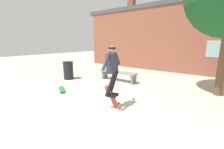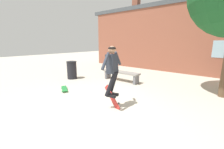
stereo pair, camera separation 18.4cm
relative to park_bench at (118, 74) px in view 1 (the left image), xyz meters
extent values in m
plane|color=beige|center=(1.36, -3.11, -0.37)|extent=(40.00, 40.00, 0.00)
cube|color=#93513D|center=(1.36, 4.07, 1.72)|extent=(13.70, 0.40, 4.18)
cube|color=#474C51|center=(1.36, 4.07, 3.95)|extent=(14.38, 0.52, 0.27)
cube|color=brown|center=(-1.77, 4.07, 4.50)|extent=(0.44, 0.44, 0.84)
cube|color=#99B7C6|center=(3.58, 3.86, 1.19)|extent=(0.70, 0.02, 0.90)
cylinder|color=brown|center=(4.12, 0.63, 0.84)|extent=(0.27, 0.27, 2.43)
cube|color=gray|center=(0.00, 0.00, 0.09)|extent=(2.00, 0.46, 0.08)
cube|color=slate|center=(-0.88, -0.01, -0.16)|extent=(0.13, 0.37, 0.42)
cube|color=slate|center=(0.88, 0.01, -0.16)|extent=(0.13, 0.37, 0.42)
cylinder|color=black|center=(-2.31, -1.29, 0.10)|extent=(0.50, 0.50, 0.94)
torus|color=black|center=(-2.31, -1.29, 0.54)|extent=(0.54, 0.54, 0.04)
cube|color=#282D38|center=(1.69, -2.68, 0.97)|extent=(0.33, 0.39, 0.55)
sphere|color=#A37556|center=(1.69, -2.68, 1.36)|extent=(0.25, 0.25, 0.21)
ellipsoid|color=black|center=(1.69, -2.68, 1.40)|extent=(0.26, 0.26, 0.12)
cylinder|color=black|center=(1.67, -2.60, 0.38)|extent=(0.38, 0.15, 0.76)
cube|color=black|center=(1.70, -2.59, 0.04)|extent=(0.28, 0.15, 0.07)
cylinder|color=black|center=(1.71, -2.76, 0.38)|extent=(0.35, 0.25, 0.76)
cube|color=black|center=(1.74, -2.76, 0.04)|extent=(0.28, 0.15, 0.07)
cylinder|color=#282D38|center=(1.61, -2.32, 1.08)|extent=(0.16, 0.39, 0.45)
cylinder|color=#282D38|center=(1.77, -3.04, 1.08)|extent=(0.16, 0.39, 0.45)
cube|color=red|center=(1.64, -2.62, -0.07)|extent=(0.69, 0.12, 0.74)
cylinder|color=black|center=(1.90, -2.62, -0.18)|extent=(0.06, 0.06, 0.06)
cylinder|color=black|center=(1.74, -2.57, -0.33)|extent=(0.06, 0.06, 0.06)
cylinder|color=black|center=(1.57, -2.59, 0.19)|extent=(0.06, 0.06, 0.06)
cylinder|color=black|center=(1.41, -2.53, 0.04)|extent=(0.06, 0.06, 0.06)
cube|color=#237F38|center=(-0.88, -2.68, -0.30)|extent=(0.77, 0.54, 0.02)
cylinder|color=green|center=(-0.62, -2.70, -0.35)|extent=(0.06, 0.04, 0.05)
cylinder|color=green|center=(-0.72, -2.88, -0.35)|extent=(0.06, 0.04, 0.05)
cylinder|color=green|center=(-1.04, -2.47, -0.35)|extent=(0.06, 0.04, 0.05)
cylinder|color=green|center=(-1.14, -2.66, -0.35)|extent=(0.06, 0.04, 0.05)
camera|label=1|loc=(4.26, -5.99, 1.58)|focal=24.00mm
camera|label=2|loc=(4.41, -5.87, 1.58)|focal=24.00mm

